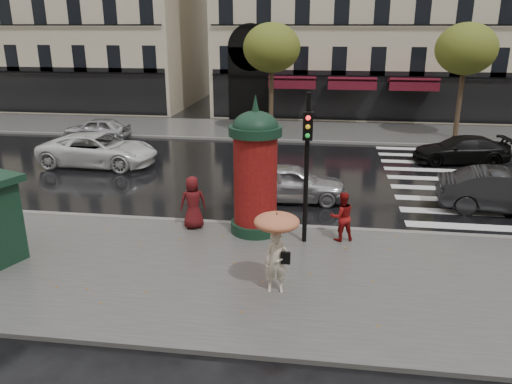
# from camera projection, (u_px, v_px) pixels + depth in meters

# --- Properties ---
(ground) EXTENTS (160.00, 160.00, 0.00)m
(ground) POSITION_uv_depth(u_px,v_px,m) (271.00, 270.00, 13.94)
(ground) COLOR black
(ground) RESTS_ON ground
(near_sidewalk) EXTENTS (90.00, 7.00, 0.12)m
(near_sidewalk) POSITION_uv_depth(u_px,v_px,m) (269.00, 276.00, 13.45)
(near_sidewalk) COLOR #474744
(near_sidewalk) RESTS_ON ground
(far_sidewalk) EXTENTS (90.00, 6.00, 0.12)m
(far_sidewalk) POSITION_uv_depth(u_px,v_px,m) (304.00, 131.00, 31.75)
(far_sidewalk) COLOR #474744
(far_sidewalk) RESTS_ON ground
(near_kerb) EXTENTS (90.00, 0.25, 0.14)m
(near_kerb) POSITION_uv_depth(u_px,v_px,m) (281.00, 226.00, 16.73)
(near_kerb) COLOR slate
(near_kerb) RESTS_ON ground
(far_kerb) EXTENTS (90.00, 0.25, 0.14)m
(far_kerb) POSITION_uv_depth(u_px,v_px,m) (301.00, 141.00, 28.93)
(far_kerb) COLOR slate
(far_kerb) RESTS_ON ground
(zebra_crossing) EXTENTS (3.60, 11.75, 0.01)m
(zebra_crossing) POSITION_uv_depth(u_px,v_px,m) (429.00, 178.00, 22.16)
(zebra_crossing) COLOR silver
(zebra_crossing) RESTS_ON ground
(tree_far_left) EXTENTS (3.40, 3.40, 6.64)m
(tree_far_left) POSITION_uv_depth(u_px,v_px,m) (272.00, 48.00, 29.44)
(tree_far_left) COLOR #38281C
(tree_far_left) RESTS_ON ground
(tree_far_right) EXTENTS (3.40, 3.40, 6.64)m
(tree_far_right) POSITION_uv_depth(u_px,v_px,m) (466.00, 49.00, 28.01)
(tree_far_right) COLOR #38281C
(tree_far_right) RESTS_ON ground
(woman_umbrella) EXTENTS (1.11, 1.11, 2.14)m
(woman_umbrella) POSITION_uv_depth(u_px,v_px,m) (277.00, 240.00, 12.14)
(woman_umbrella) COLOR beige
(woman_umbrella) RESTS_ON near_sidewalk
(woman_red) EXTENTS (0.91, 0.81, 1.56)m
(woman_red) POSITION_uv_depth(u_px,v_px,m) (342.00, 216.00, 15.33)
(woman_red) COLOR maroon
(woman_red) RESTS_ON near_sidewalk
(man_burgundy) EXTENTS (0.99, 0.80, 1.76)m
(man_burgundy) POSITION_uv_depth(u_px,v_px,m) (193.00, 202.00, 16.24)
(man_burgundy) COLOR #551114
(man_burgundy) RESTS_ON near_sidewalk
(morris_column) EXTENTS (1.64, 1.64, 4.41)m
(morris_column) POSITION_uv_depth(u_px,v_px,m) (255.00, 168.00, 15.58)
(morris_column) COLOR black
(morris_column) RESTS_ON near_sidewalk
(traffic_light) EXTENTS (0.29, 0.43, 4.57)m
(traffic_light) POSITION_uv_depth(u_px,v_px,m) (307.00, 155.00, 14.51)
(traffic_light) COLOR black
(traffic_light) RESTS_ON near_sidewalk
(car_silver) EXTENTS (4.37, 1.98, 1.45)m
(car_silver) POSITION_uv_depth(u_px,v_px,m) (290.00, 182.00, 19.19)
(car_silver) COLOR silver
(car_silver) RESTS_ON ground
(car_darkgrey) EXTENTS (4.87, 2.17, 1.55)m
(car_darkgrey) POSITION_uv_depth(u_px,v_px,m) (506.00, 192.00, 17.98)
(car_darkgrey) COLOR black
(car_darkgrey) RESTS_ON ground
(car_white) EXTENTS (5.68, 2.77, 1.56)m
(car_white) POSITION_uv_depth(u_px,v_px,m) (99.00, 150.00, 23.97)
(car_white) COLOR white
(car_white) RESTS_ON ground
(car_black) EXTENTS (4.73, 2.31, 1.32)m
(car_black) POSITION_uv_depth(u_px,v_px,m) (461.00, 150.00, 24.47)
(car_black) COLOR black
(car_black) RESTS_ON ground
(car_far_silver) EXTENTS (3.95, 1.70, 1.33)m
(car_far_silver) POSITION_uv_depth(u_px,v_px,m) (97.00, 129.00, 29.36)
(car_far_silver) COLOR #BBBBC1
(car_far_silver) RESTS_ON ground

